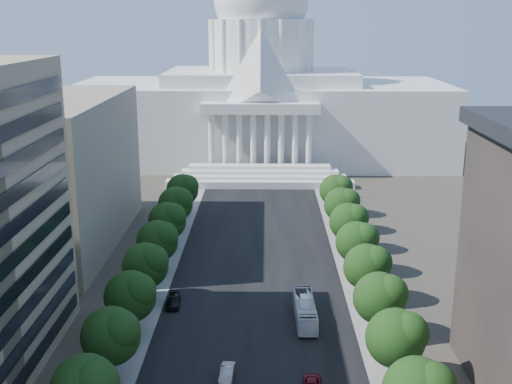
{
  "coord_description": "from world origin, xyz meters",
  "views": [
    {
      "loc": [
        1.54,
        -25.35,
        44.96
      ],
      "look_at": [
        -0.17,
        87.63,
        14.47
      ],
      "focal_mm": 45.0,
      "sensor_mm": 36.0,
      "label": 1
    }
  ],
  "objects_px": {
    "car_silver": "(227,374)",
    "car_dark_b": "(173,301)",
    "city_bus": "(305,310)",
    "car_red": "(312,383)"
  },
  "relations": [
    {
      "from": "car_silver",
      "to": "car_dark_b",
      "type": "distance_m",
      "value": 24.08
    },
    {
      "from": "car_dark_b",
      "to": "city_bus",
      "type": "height_order",
      "value": "city_bus"
    },
    {
      "from": "city_bus",
      "to": "car_red",
      "type": "bearing_deg",
      "value": -92.16
    },
    {
      "from": "car_red",
      "to": "car_dark_b",
      "type": "relative_size",
      "value": 0.88
    },
    {
      "from": "car_silver",
      "to": "city_bus",
      "type": "relative_size",
      "value": 0.39
    },
    {
      "from": "car_dark_b",
      "to": "city_bus",
      "type": "distance_m",
      "value": 21.67
    },
    {
      "from": "city_bus",
      "to": "car_dark_b",
      "type": "bearing_deg",
      "value": 164.99
    },
    {
      "from": "car_silver",
      "to": "car_dark_b",
      "type": "xyz_separation_m",
      "value": [
        -10.05,
        21.89,
        -0.0
      ]
    },
    {
      "from": "car_red",
      "to": "city_bus",
      "type": "xyz_separation_m",
      "value": [
        0.21,
        18.64,
        1.07
      ]
    },
    {
      "from": "car_silver",
      "to": "city_bus",
      "type": "height_order",
      "value": "city_bus"
    }
  ]
}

